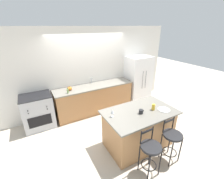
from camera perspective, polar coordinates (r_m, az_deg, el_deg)
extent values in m
plane|color=beige|center=(4.98, -4.61, -9.84)|extent=(18.00, 18.00, 0.00)
cube|color=silver|center=(5.02, -8.54, 7.23)|extent=(6.00, 0.07, 2.70)
cube|color=#A87547|center=(5.06, -6.60, -3.50)|extent=(2.52, 0.65, 0.90)
cube|color=gray|center=(4.87, -6.84, 1.40)|extent=(2.56, 0.69, 0.03)
cube|color=black|center=(4.87, -6.85, 1.53)|extent=(0.56, 0.36, 0.01)
cylinder|color=#ADAFB5|center=(5.02, -7.89, 3.56)|extent=(0.02, 0.02, 0.22)
cylinder|color=#ADAFB5|center=(4.93, -7.69, 4.45)|extent=(0.02, 0.12, 0.02)
cube|color=#A87547|center=(3.73, 10.02, -14.55)|extent=(1.50, 0.88, 0.90)
cube|color=gray|center=(3.47, 10.55, -8.44)|extent=(1.62, 1.00, 0.03)
cube|color=white|center=(5.72, 9.80, 3.90)|extent=(0.87, 0.68, 1.70)
cylinder|color=#939399|center=(5.39, 11.64, 3.52)|extent=(0.02, 0.02, 0.65)
cylinder|color=#939399|center=(5.48, 12.74, 3.75)|extent=(0.02, 0.02, 0.65)
cube|color=#ADAFB5|center=(4.74, -26.28, -7.55)|extent=(0.79, 0.65, 0.96)
cube|color=black|center=(4.51, -25.65, -10.78)|extent=(0.57, 0.01, 0.31)
cube|color=black|center=(4.53, -27.35, -2.23)|extent=(0.79, 0.65, 0.02)
cylinder|color=black|center=(4.32, -29.43, -7.12)|extent=(0.03, 0.02, 0.03)
cylinder|color=black|center=(4.32, -23.61, -5.99)|extent=(0.03, 0.02, 0.03)
cylinder|color=black|center=(4.36, -29.23, -8.00)|extent=(0.03, 0.02, 0.03)
cylinder|color=black|center=(4.35, -23.45, -6.87)|extent=(0.03, 0.02, 0.03)
cylinder|color=black|center=(3.14, 13.84, -27.39)|extent=(0.02, 0.02, 0.63)
cylinder|color=black|center=(3.28, 17.83, -25.05)|extent=(0.02, 0.02, 0.63)
cylinder|color=black|center=(3.27, 10.24, -24.36)|extent=(0.02, 0.02, 0.63)
cylinder|color=black|center=(3.41, 14.20, -22.31)|extent=(0.02, 0.02, 0.63)
torus|color=black|center=(3.35, 13.82, -26.06)|extent=(0.30, 0.30, 0.02)
cylinder|color=#232326|center=(3.03, 14.68, -20.43)|extent=(0.39, 0.39, 0.04)
cylinder|color=black|center=(2.92, 10.97, -17.59)|extent=(0.02, 0.02, 0.29)
cylinder|color=black|center=(3.07, 15.15, -15.62)|extent=(0.02, 0.02, 0.29)
cube|color=black|center=(2.94, 13.29, -15.18)|extent=(0.28, 0.02, 0.04)
cylinder|color=black|center=(3.49, 21.54, -22.16)|extent=(0.02, 0.02, 0.63)
cylinder|color=black|center=(3.67, 24.55, -20.13)|extent=(0.02, 0.02, 0.63)
cylinder|color=black|center=(3.61, 17.99, -19.76)|extent=(0.02, 0.02, 0.63)
cylinder|color=black|center=(3.78, 21.07, -17.96)|extent=(0.02, 0.02, 0.63)
torus|color=black|center=(3.71, 21.02, -21.27)|extent=(0.30, 0.30, 0.02)
cylinder|color=#232326|center=(3.42, 22.13, -15.78)|extent=(0.39, 0.39, 0.04)
cylinder|color=black|center=(3.29, 19.09, -13.23)|extent=(0.02, 0.02, 0.29)
cylinder|color=black|center=(3.48, 22.28, -11.59)|extent=(0.02, 0.02, 0.29)
cube|color=black|center=(3.33, 20.96, -11.07)|extent=(0.28, 0.02, 0.04)
cylinder|color=white|center=(3.65, 19.14, -7.25)|extent=(0.28, 0.28, 0.01)
torus|color=white|center=(3.65, 19.15, -7.17)|extent=(0.27, 0.27, 0.01)
cylinder|color=white|center=(3.22, 0.10, -10.28)|extent=(0.06, 0.06, 0.00)
cylinder|color=white|center=(3.20, 0.11, -9.64)|extent=(0.01, 0.01, 0.08)
cone|color=white|center=(3.15, 0.11, -8.29)|extent=(0.07, 0.07, 0.10)
cylinder|color=#232326|center=(3.37, 11.00, -8.26)|extent=(0.09, 0.09, 0.09)
torus|color=#232326|center=(3.39, 11.62, -8.01)|extent=(0.06, 0.01, 0.06)
cylinder|color=gold|center=(3.56, 15.50, -6.44)|extent=(0.08, 0.08, 0.14)
ellipsoid|color=orange|center=(4.62, -15.87, 0.36)|extent=(0.14, 0.14, 0.11)
cylinder|color=brown|center=(4.59, -15.96, 1.13)|extent=(0.02, 0.02, 0.02)
cylinder|color=#89B260|center=(4.43, -16.49, -0.53)|extent=(0.05, 0.05, 0.14)
cylinder|color=black|center=(4.40, -16.62, 0.48)|extent=(0.02, 0.02, 0.03)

